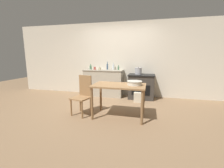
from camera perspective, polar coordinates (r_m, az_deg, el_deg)
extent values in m
plane|color=#896B4C|center=(4.09, -1.49, -9.41)|extent=(14.00, 14.00, 0.00)
cube|color=beige|center=(5.39, 3.03, 9.27)|extent=(8.00, 0.07, 2.55)
cube|color=#B2A893|center=(5.32, -3.22, 0.29)|extent=(1.34, 0.51, 0.90)
cube|color=gray|center=(5.26, -3.27, 5.26)|extent=(1.37, 0.54, 0.03)
cube|color=#38332D|center=(5.07, 11.05, -1.15)|extent=(0.81, 0.57, 0.77)
cube|color=black|center=(5.01, 11.21, 3.36)|extent=(0.85, 0.61, 0.04)
cube|color=black|center=(4.80, 10.83, -2.36)|extent=(0.57, 0.01, 0.32)
cube|color=#997047|center=(3.39, 2.71, -0.55)|extent=(1.18, 0.72, 0.03)
cylinder|color=olive|center=(3.35, -7.65, -7.50)|extent=(0.06, 0.06, 0.73)
cylinder|color=olive|center=(3.13, 11.41, -8.92)|extent=(0.06, 0.06, 0.73)
cylinder|color=olive|center=(3.91, -4.29, -4.79)|extent=(0.06, 0.06, 0.73)
cylinder|color=olive|center=(3.72, 11.89, -5.79)|extent=(0.06, 0.06, 0.73)
cube|color=#997047|center=(3.65, -11.81, -5.22)|extent=(0.49, 0.49, 0.03)
cube|color=#997047|center=(3.73, -10.13, -0.58)|extent=(0.36, 0.12, 0.51)
cylinder|color=#997047|center=(3.70, -15.32, -8.65)|extent=(0.04, 0.04, 0.40)
cylinder|color=#997047|center=(3.49, -11.34, -9.65)|extent=(0.04, 0.04, 0.40)
cylinder|color=#997047|center=(3.93, -11.98, -7.35)|extent=(0.04, 0.04, 0.40)
cylinder|color=#997047|center=(3.74, -8.08, -8.19)|extent=(0.04, 0.04, 0.40)
cube|color=beige|center=(4.68, 9.73, -5.02)|extent=(0.23, 0.16, 0.30)
cylinder|color=#A8A8AD|center=(5.06, 9.98, 4.82)|extent=(0.22, 0.22, 0.20)
cylinder|color=#A8A8AD|center=(5.05, 10.02, 6.04)|extent=(0.24, 0.24, 0.02)
sphere|color=black|center=(5.04, 10.03, 6.29)|extent=(0.02, 0.02, 0.02)
cylinder|color=silver|center=(3.36, 8.54, 0.36)|extent=(0.32, 0.32, 0.09)
cylinder|color=beige|center=(3.36, 8.56, 1.05)|extent=(0.34, 0.34, 0.01)
cylinder|color=#3D5675|center=(5.32, -1.79, 6.58)|extent=(0.06, 0.06, 0.20)
cylinder|color=#3D5675|center=(5.31, -1.80, 8.09)|extent=(0.02, 0.02, 0.08)
cylinder|color=#517F5B|center=(5.23, 2.45, 6.06)|extent=(0.06, 0.06, 0.12)
cylinder|color=#517F5B|center=(5.22, 2.46, 6.97)|extent=(0.02, 0.02, 0.05)
cylinder|color=silver|center=(5.33, 0.52, 6.47)|extent=(0.06, 0.06, 0.18)
cylinder|color=silver|center=(5.32, 0.52, 7.81)|extent=(0.02, 0.02, 0.07)
cylinder|color=#517F5B|center=(5.52, -8.13, 6.28)|extent=(0.07, 0.07, 0.13)
cylinder|color=#517F5B|center=(5.51, -8.15, 7.25)|extent=(0.03, 0.03, 0.05)
cylinder|color=beige|center=(5.18, -4.73, 5.87)|extent=(0.08, 0.08, 0.10)
cylinder|color=#B74C42|center=(5.30, -6.59, 5.96)|extent=(0.08, 0.08, 0.10)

